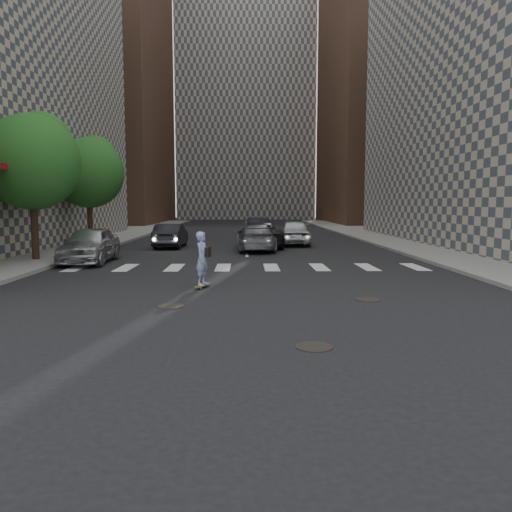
{
  "coord_description": "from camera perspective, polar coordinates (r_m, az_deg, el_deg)",
  "views": [
    {
      "loc": [
        -0.07,
        -11.48,
        2.67
      ],
      "look_at": [
        0.2,
        1.29,
        1.3
      ],
      "focal_mm": 35.0,
      "sensor_mm": 36.0,
      "label": 1
    }
  ],
  "objects": [
    {
      "name": "tree_b",
      "position": [
        24.57,
        -24.07,
        10.2
      ],
      "size": [
        4.2,
        4.2,
        6.6
      ],
      "color": "#382619",
      "rests_on": "sidewalk_left"
    },
    {
      "name": "tower_left",
      "position": [
        71.54,
        -18.47,
        19.82
      ],
      "size": [
        18.0,
        24.0,
        40.0
      ],
      "primitive_type": "cube",
      "color": "brown",
      "rests_on": "ground"
    },
    {
      "name": "manhole_c",
      "position": [
        14.15,
        12.64,
        -4.87
      ],
      "size": [
        0.7,
        0.7,
        0.02
      ],
      "primitive_type": "cylinder",
      "color": "black",
      "rests_on": "ground"
    },
    {
      "name": "tower_center",
      "position": [
        91.99,
        -1.2,
        19.51
      ],
      "size": [
        22.0,
        20.0,
        48.0
      ],
      "primitive_type": "cube",
      "color": "#ADA08E",
      "rests_on": "ground"
    },
    {
      "name": "sidewalk_right",
      "position": [
        34.78,
        23.57,
        1.32
      ],
      "size": [
        13.0,
        80.0,
        0.15
      ],
      "primitive_type": "cube",
      "color": "gray",
      "rests_on": "ground"
    },
    {
      "name": "traffic_car_d",
      "position": [
        31.68,
        4.37,
        2.75
      ],
      "size": [
        2.08,
        4.88,
        1.64
      ],
      "primitive_type": "imported",
      "rotation": [
        0.0,
        0.0,
        3.11
      ],
      "color": "#9EA1A5",
      "rests_on": "ground"
    },
    {
      "name": "silver_sedan",
      "position": [
        23.4,
        -18.44,
        1.25
      ],
      "size": [
        2.05,
        4.82,
        1.62
      ],
      "primitive_type": "imported",
      "rotation": [
        0.0,
        0.0,
        0.03
      ],
      "color": "#ACAEB3",
      "rests_on": "ground"
    },
    {
      "name": "traffic_car_c",
      "position": [
        30.03,
        0.5,
        2.43
      ],
      "size": [
        2.64,
        5.43,
        1.49
      ],
      "primitive_type": "imported",
      "rotation": [
        0.0,
        0.0,
        3.17
      ],
      "color": "black",
      "rests_on": "ground"
    },
    {
      "name": "traffic_car_a",
      "position": [
        30.19,
        -9.71,
        2.31
      ],
      "size": [
        1.58,
        4.37,
        1.43
      ],
      "primitive_type": "imported",
      "rotation": [
        0.0,
        0.0,
        3.13
      ],
      "color": "black",
      "rests_on": "ground"
    },
    {
      "name": "skateboarder",
      "position": [
        15.7,
        -6.13,
        -0.29
      ],
      "size": [
        0.57,
        0.91,
        1.77
      ],
      "rotation": [
        0.0,
        0.0,
        -0.31
      ],
      "color": "brown",
      "rests_on": "ground"
    },
    {
      "name": "tower_right",
      "position": [
        71.12,
        16.05,
        18.32
      ],
      "size": [
        18.0,
        24.0,
        36.0
      ],
      "primitive_type": "cube",
      "color": "brown",
      "rests_on": "ground"
    },
    {
      "name": "tree_c",
      "position": [
        32.08,
        -18.47,
        9.33
      ],
      "size": [
        4.2,
        4.2,
        6.6
      ],
      "color": "#382619",
      "rests_on": "sidewalk_left"
    },
    {
      "name": "sidewalk_left",
      "position": [
        34.73,
        -25.76,
        1.22
      ],
      "size": [
        13.0,
        80.0,
        0.15
      ],
      "primitive_type": "cube",
      "color": "gray",
      "rests_on": "ground"
    },
    {
      "name": "manhole_a",
      "position": [
        9.45,
        6.66,
        -10.26
      ],
      "size": [
        0.7,
        0.7,
        0.02
      ],
      "primitive_type": "cylinder",
      "color": "black",
      "rests_on": "ground"
    },
    {
      "name": "traffic_car_e",
      "position": [
        39.0,
        0.18,
        3.3
      ],
      "size": [
        1.82,
        4.68,
        1.52
      ],
      "primitive_type": "imported",
      "rotation": [
        0.0,
        0.0,
        3.19
      ],
      "color": "black",
      "rests_on": "ground"
    },
    {
      "name": "traffic_car_b",
      "position": [
        27.74,
        -0.03,
        2.11
      ],
      "size": [
        2.25,
        5.14,
        1.47
      ],
      "primitive_type": "imported",
      "rotation": [
        0.0,
        0.0,
        3.18
      ],
      "color": "#55575D",
      "rests_on": "ground"
    },
    {
      "name": "manhole_b",
      "position": [
        13.1,
        -9.71,
        -5.68
      ],
      "size": [
        0.7,
        0.7,
        0.02
      ],
      "primitive_type": "cylinder",
      "color": "black",
      "rests_on": "ground"
    },
    {
      "name": "ground",
      "position": [
        11.79,
        -0.85,
        -6.97
      ],
      "size": [
        160.0,
        160.0,
        0.0
      ],
      "primitive_type": "plane",
      "color": "black",
      "rests_on": "ground"
    }
  ]
}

